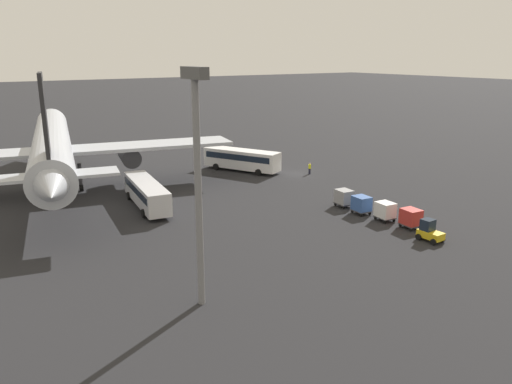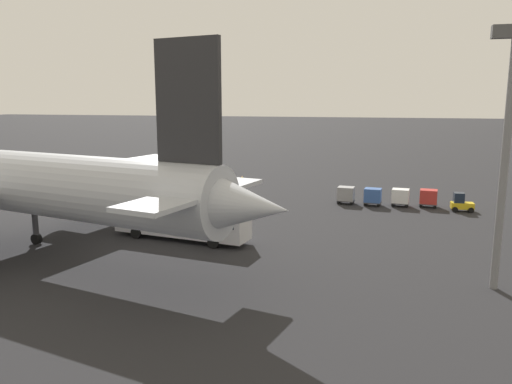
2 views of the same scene
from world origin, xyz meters
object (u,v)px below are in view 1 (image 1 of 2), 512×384
Objects in this scene: airplane at (52,146)px; baggage_tug at (430,231)px; worker_person at (310,168)px; shuttle_bus_far at (146,192)px; shuttle_bus_near at (242,158)px; cargo_cart_grey at (344,197)px; cargo_cart_blue at (361,204)px; cargo_cart_white at (385,210)px; cargo_cart_red at (411,217)px.

airplane is 47.58m from baggage_tug.
shuttle_bus_far is at bearing 95.06° from worker_person.
cargo_cart_grey is at bearing 154.33° from shuttle_bus_near.
cargo_cart_blue is (-18.33, 7.45, 0.32)m from worker_person.
cargo_cart_red is at bearing -172.70° from cargo_cart_white.
shuttle_bus_near reaches higher than cargo_cart_grey.
shuttle_bus_far is 31.84m from baggage_tug.
airplane is 25.25× the size of cargo_cart_red.
baggage_tug is 6.61m from cargo_cart_white.
airplane is at bearing 41.82° from cargo_cart_blue.
airplane is 42.86m from cargo_cart_white.
shuttle_bus_near is at bearing -86.58° from airplane.
shuttle_bus_far reaches higher than cargo_cart_blue.
shuttle_bus_near is 10.59m from worker_person.
cargo_cart_blue is at bearing 157.87° from worker_person.
worker_person is 19.79m from cargo_cart_blue.
baggage_tug is at bearing 152.93° from shuttle_bus_near.
cargo_cart_blue is at bearing 8.07° from cargo_cart_white.
cargo_cart_red is 1.00× the size of cargo_cart_white.
baggage_tug reaches higher than cargo_cart_white.
cargo_cart_blue is at bearing -126.32° from airplane.
airplane reaches higher than shuttle_bus_near.
shuttle_bus_near reaches higher than cargo_cart_blue.
cargo_cart_white is 3.18m from cargo_cart_blue.
baggage_tug is (-35.48, 0.47, -1.03)m from shuttle_bus_near.
baggage_tug is 29.11m from worker_person.
shuttle_bus_near is 5.04× the size of baggage_tug.
airplane is at bearing 55.25° from shuttle_bus_near.
worker_person is 25.49m from cargo_cart_red.
airplane is 38.12m from cargo_cart_grey.
cargo_cart_white is (-32.89, -27.05, -4.81)m from airplane.
shuttle_bus_near reaches higher than cargo_cart_white.
shuttle_bus_near reaches higher than worker_person.
shuttle_bus_far is 6.05× the size of cargo_cart_red.
cargo_cart_blue is at bearing -121.78° from shuttle_bus_far.
cargo_cart_blue is at bearing 153.65° from shuttle_bus_near.
cargo_cart_red is at bearing -130.03° from shuttle_bus_far.
baggage_tug is (-39.43, -26.15, -5.06)m from airplane.
baggage_tug is 1.41× the size of worker_person.
worker_person is (28.02, -7.91, -0.07)m from baggage_tug.
cargo_cart_red is (3.40, -1.30, 0.25)m from baggage_tug.
cargo_cart_red is (-32.08, -0.83, -0.78)m from shuttle_bus_near.
baggage_tug is 3.65m from cargo_cart_red.
baggage_tug reaches higher than cargo_cart_blue.
shuttle_bus_near is at bearing 44.89° from worker_person.
cargo_cart_red is at bearing -130.83° from airplane.
shuttle_bus_near reaches higher than cargo_cart_red.
shuttle_bus_near is at bearing 1.48° from cargo_cart_red.
airplane is 30.88× the size of worker_person.
cargo_cart_grey is at bearing -122.84° from airplane.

